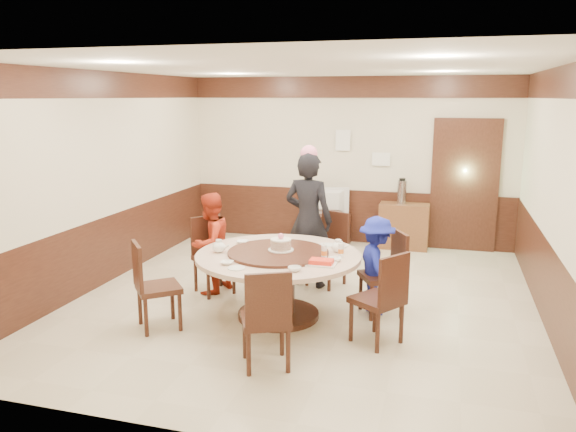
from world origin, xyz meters
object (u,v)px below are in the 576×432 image
(person_blue, at_px, (376,266))
(side_cabinet, at_px, (404,226))
(shrimp_platter, at_px, (321,263))
(person_standing, at_px, (308,220))
(tv_stand, at_px, (325,229))
(television, at_px, (325,201))
(birthday_cake, at_px, (281,244))
(person_red, at_px, (210,243))
(banquet_table, at_px, (278,272))
(thermos, at_px, (402,192))

(person_blue, distance_m, side_cabinet, 3.00)
(shrimp_platter, distance_m, side_cabinet, 3.78)
(person_standing, distance_m, person_blue, 1.28)
(tv_stand, bearing_deg, television, 0.00)
(birthday_cake, bearing_deg, person_red, 154.17)
(person_blue, height_order, shrimp_platter, person_blue)
(person_red, distance_m, shrimp_platter, 1.85)
(birthday_cake, xyz_separation_m, television, (-0.21, 3.35, -0.12))
(banquet_table, relative_size, birthday_cake, 6.43)
(television, relative_size, side_cabinet, 0.99)
(thermos, bearing_deg, side_cabinet, 0.00)
(person_red, height_order, tv_stand, person_red)
(person_standing, distance_m, birthday_cake, 1.13)
(person_red, relative_size, shrimp_platter, 4.31)
(person_standing, bearing_deg, birthday_cake, 96.64)
(person_standing, bearing_deg, person_blue, 151.67)
(banquet_table, height_order, side_cabinet, banquet_table)
(person_blue, bearing_deg, shrimp_platter, 120.53)
(television, bearing_deg, thermos, 173.94)
(side_cabinet, bearing_deg, person_standing, -115.54)
(banquet_table, xyz_separation_m, person_blue, (1.05, 0.43, 0.04))
(side_cabinet, distance_m, thermos, 0.57)
(person_red, bearing_deg, side_cabinet, 157.84)
(shrimp_platter, height_order, tv_stand, shrimp_platter)
(tv_stand, distance_m, television, 0.48)
(banquet_table, bearing_deg, birthday_cake, 67.47)
(person_blue, bearing_deg, television, -2.67)
(tv_stand, xyz_separation_m, television, (0.00, 0.00, 0.48))
(person_red, height_order, shrimp_platter, person_red)
(tv_stand, relative_size, television, 1.07)
(person_red, height_order, birthday_cake, person_red)
(person_red, bearing_deg, shrimp_platter, 77.66)
(banquet_table, bearing_deg, person_red, 151.93)
(person_standing, height_order, shrimp_platter, person_standing)
(person_standing, relative_size, television, 2.23)
(person_standing, height_order, television, person_standing)
(person_standing, bearing_deg, banquet_table, 95.83)
(side_cabinet, relative_size, thermos, 2.11)
(person_blue, bearing_deg, birthday_cake, 85.24)
(shrimp_platter, bearing_deg, person_red, 152.12)
(birthday_cake, bearing_deg, thermos, 72.62)
(person_standing, xyz_separation_m, person_red, (-1.13, -0.60, -0.24))
(birthday_cake, distance_m, side_cabinet, 3.59)
(banquet_table, bearing_deg, person_blue, 22.41)
(person_blue, relative_size, tv_stand, 1.34)
(thermos, bearing_deg, shrimp_platter, -97.92)
(person_standing, bearing_deg, shrimp_platter, 117.47)
(television, bearing_deg, tv_stand, 180.00)
(banquet_table, distance_m, thermos, 3.61)
(thermos, bearing_deg, person_blue, -90.54)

